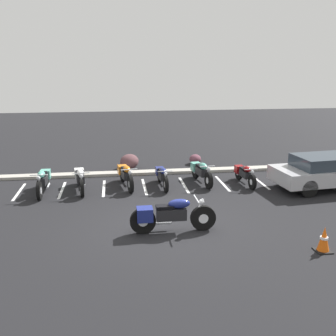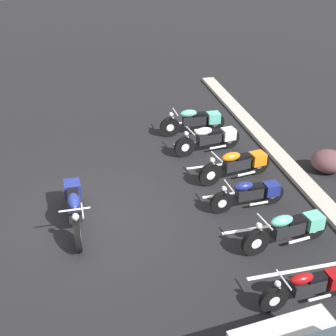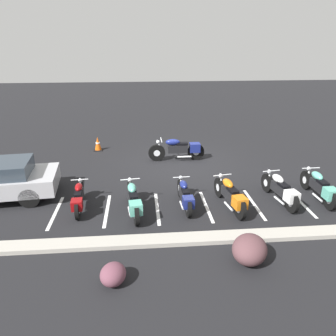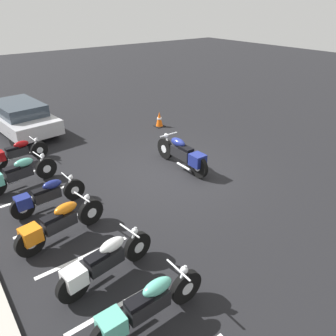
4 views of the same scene
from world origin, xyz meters
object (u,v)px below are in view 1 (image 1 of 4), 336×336
(parked_bike_0, at_px, (43,180))
(parked_bike_3, at_px, (162,176))
(parked_bike_1, at_px, (80,178))
(landscape_rock_1, at_px, (195,159))
(traffic_cone, at_px, (324,240))
(parked_bike_4, at_px, (201,171))
(car_silver, at_px, (329,171))
(parked_bike_5, at_px, (244,174))
(landscape_rock_0, at_px, (129,162))
(parked_bike_2, at_px, (126,175))
(motorcycle_navy_featured, at_px, (169,215))

(parked_bike_0, bearing_deg, parked_bike_3, 91.21)
(parked_bike_0, relative_size, parked_bike_1, 1.02)
(landscape_rock_1, xyz_separation_m, traffic_cone, (1.36, -9.41, 0.08))
(parked_bike_0, bearing_deg, parked_bike_4, 93.29)
(parked_bike_3, bearing_deg, car_silver, 76.88)
(parked_bike_0, height_order, parked_bike_4, parked_bike_0)
(car_silver, bearing_deg, parked_bike_5, 156.05)
(parked_bike_4, xyz_separation_m, landscape_rock_1, (0.41, 3.05, -0.23))
(parked_bike_5, bearing_deg, traffic_cone, -3.22)
(parked_bike_0, distance_m, parked_bike_1, 1.35)
(landscape_rock_0, relative_size, landscape_rock_1, 1.51)
(parked_bike_1, xyz_separation_m, landscape_rock_1, (5.13, 3.37, -0.23))
(parked_bike_1, distance_m, parked_bike_2, 1.73)
(parked_bike_2, distance_m, landscape_rock_0, 2.65)
(landscape_rock_1, bearing_deg, landscape_rock_0, -171.40)
(car_silver, height_order, landscape_rock_0, car_silver)
(landscape_rock_1, height_order, traffic_cone, traffic_cone)
(parked_bike_2, height_order, parked_bike_5, parked_bike_2)
(traffic_cone, bearing_deg, parked_bike_3, 118.92)
(parked_bike_4, distance_m, car_silver, 4.88)
(parked_bike_2, xyz_separation_m, landscape_rock_1, (3.41, 3.12, -0.23))
(parked_bike_1, relative_size, landscape_rock_0, 2.22)
(parked_bike_4, xyz_separation_m, car_silver, (4.68, -1.38, 0.22))
(landscape_rock_0, bearing_deg, traffic_cone, -63.13)
(motorcycle_navy_featured, bearing_deg, landscape_rock_1, 73.19)
(parked_bike_2, distance_m, parked_bike_4, 3.01)
(parked_bike_4, relative_size, parked_bike_5, 1.12)
(landscape_rock_0, bearing_deg, motorcycle_navy_featured, -83.61)
(parked_bike_2, bearing_deg, parked_bike_3, 72.54)
(motorcycle_navy_featured, bearing_deg, parked_bike_5, 49.64)
(car_silver, bearing_deg, parked_bike_4, 157.70)
(parked_bike_1, relative_size, car_silver, 0.49)
(car_silver, bearing_deg, landscape_rock_0, 146.19)
(parked_bike_3, bearing_deg, parked_bike_5, 84.63)
(parked_bike_2, relative_size, parked_bike_4, 1.00)
(parked_bike_2, distance_m, parked_bike_5, 4.70)
(car_silver, bearing_deg, motorcycle_navy_featured, -159.68)
(parked_bike_0, xyz_separation_m, parked_bike_2, (3.06, 0.33, -0.00))
(motorcycle_navy_featured, distance_m, parked_bike_0, 5.91)
(parked_bike_1, bearing_deg, landscape_rock_1, 115.60)
(parked_bike_1, bearing_deg, parked_bike_3, 83.29)
(parked_bike_1, bearing_deg, car_silver, 75.88)
(parked_bike_2, relative_size, parked_bike_5, 1.13)
(motorcycle_navy_featured, height_order, parked_bike_5, motorcycle_navy_featured)
(parked_bike_3, distance_m, traffic_cone, 6.96)
(motorcycle_navy_featured, relative_size, parked_bike_5, 1.26)
(parked_bike_0, xyz_separation_m, parked_bike_5, (7.75, 0.00, -0.06))
(motorcycle_navy_featured, xyz_separation_m, parked_bike_3, (0.35, 4.37, -0.10))
(parked_bike_2, height_order, traffic_cone, parked_bike_2)
(parked_bike_2, height_order, landscape_rock_0, parked_bike_2)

